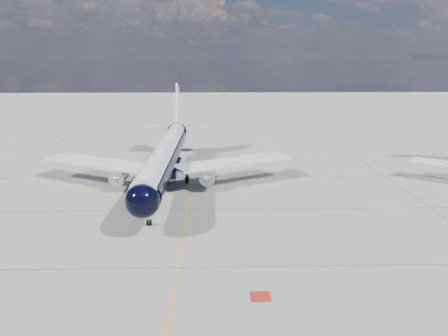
# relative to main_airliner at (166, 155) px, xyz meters

# --- Properties ---
(ground) EXTENTS (320.00, 320.00, 0.00)m
(ground) POSITION_rel_main_airliner_xyz_m (3.63, 8.01, -4.15)
(ground) COLOR gray
(ground) RESTS_ON ground
(taxiway_centerline) EXTENTS (0.16, 160.00, 0.01)m
(taxiway_centerline) POSITION_rel_main_airliner_xyz_m (3.63, 3.01, -4.15)
(taxiway_centerline) COLOR #E4A30C
(taxiway_centerline) RESTS_ON ground
(red_marking) EXTENTS (1.60, 1.60, 0.01)m
(red_marking) POSITION_rel_main_airliner_xyz_m (10.43, -31.99, -4.15)
(red_marking) COLOR maroon
(red_marking) RESTS_ON ground
(main_airliner) EXTENTS (38.06, 46.24, 13.38)m
(main_airliner) POSITION_rel_main_airliner_xyz_m (0.00, 0.00, 0.00)
(main_airliner) COLOR black
(main_airliner) RESTS_ON ground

